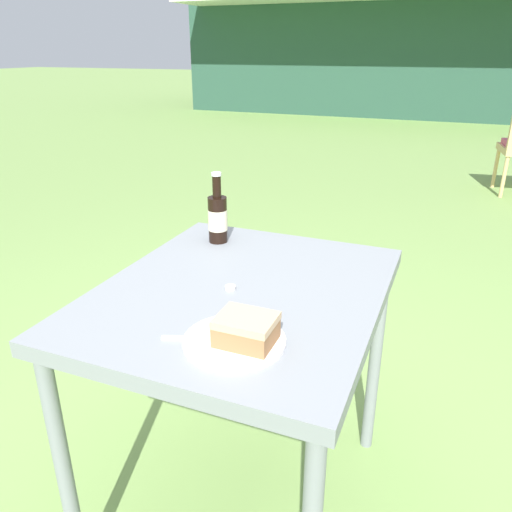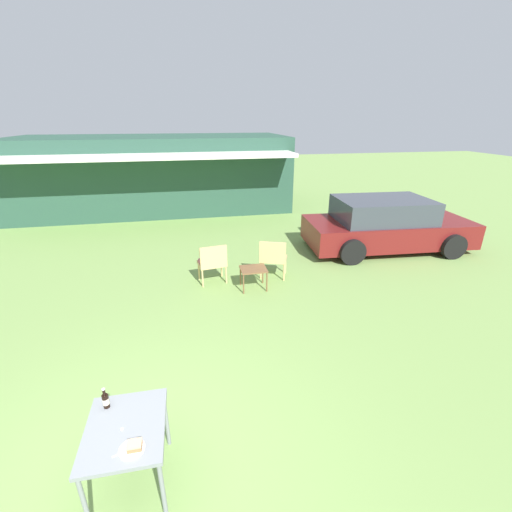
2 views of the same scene
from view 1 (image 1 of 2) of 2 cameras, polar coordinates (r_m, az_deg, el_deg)
The scene contains 7 objects.
ground_plane at distance 1.76m, azimuth -1.37°, elevation -25.95°, with size 60.00×60.00×0.00m, color #7A9E51.
cabin_building at distance 12.53m, azimuth 19.41°, elevation 21.67°, with size 9.91×5.16×2.69m.
patio_table at distance 1.33m, azimuth -1.63°, elevation -6.67°, with size 0.71×0.85×0.75m.
cake_on_plate at distance 1.05m, azimuth -1.70°, elevation -8.93°, with size 0.22×0.22×0.07m.
cola_bottle_near at distance 1.58m, azimuth -4.40°, elevation 4.44°, with size 0.06×0.06×0.22m.
fork at distance 1.08m, azimuth -6.29°, elevation -9.36°, with size 0.16×0.07×0.01m.
loose_bottle_cap at distance 1.29m, azimuth -2.95°, elevation -3.63°, with size 0.03×0.03×0.01m.
Camera 1 is at (0.47, -1.06, 1.32)m, focal length 35.00 mm.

